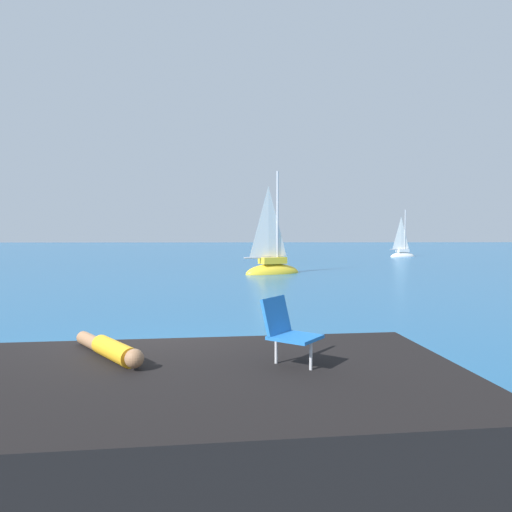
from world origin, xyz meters
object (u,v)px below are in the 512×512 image
at_px(sailboat_near, 272,268).
at_px(sailboat_far, 402,254).
at_px(beach_chair, 287,328).
at_px(person_sunbather, 110,349).

xyz_separation_m(sailboat_near, sailboat_far, (12.23, 15.52, -0.08)).
height_order(sailboat_far, beach_chair, sailboat_far).
xyz_separation_m(sailboat_far, person_sunbather, (-15.42, -35.09, 0.65)).
relative_size(sailboat_near, sailboat_far, 1.35).
xyz_separation_m(sailboat_near, person_sunbather, (-3.19, -19.57, 0.56)).
bearing_deg(beach_chair, person_sunbather, -153.50).
relative_size(sailboat_near, person_sunbather, 4.10).
bearing_deg(sailboat_near, beach_chair, -117.82).
relative_size(sailboat_far, beach_chair, 5.60).
bearing_deg(person_sunbather, beach_chair, -137.50).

